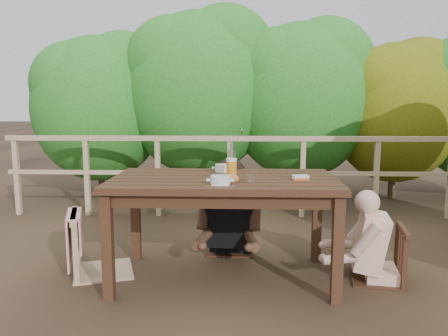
{
  "coord_description": "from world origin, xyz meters",
  "views": [
    {
      "loc": [
        0.13,
        -3.46,
        1.42
      ],
      "look_at": [
        0.0,
        0.05,
        0.9
      ],
      "focal_mm": 35.74,
      "sensor_mm": 36.0,
      "label": 1
    }
  ],
  "objects_px": {
    "chair_left": "(101,215)",
    "bread_roll": "(231,179)",
    "soup_far": "(223,169)",
    "tumbler": "(252,180)",
    "butter_tub": "(300,179)",
    "woman": "(231,180)",
    "chair_right": "(379,229)",
    "soup_near": "(220,181)",
    "bottle": "(232,161)",
    "beer_glass": "(232,169)",
    "table": "(224,229)",
    "chair_far": "(231,206)",
    "diner_right": "(384,207)"
  },
  "relations": [
    {
      "from": "tumbler",
      "to": "butter_tub",
      "type": "xyz_separation_m",
      "value": [
        0.38,
        0.17,
        -0.02
      ]
    },
    {
      "from": "woman",
      "to": "bottle",
      "type": "bearing_deg",
      "value": 94.64
    },
    {
      "from": "chair_left",
      "to": "diner_right",
      "type": "xyz_separation_m",
      "value": [
        2.29,
        -0.08,
        0.1
      ]
    },
    {
      "from": "chair_left",
      "to": "chair_right",
      "type": "distance_m",
      "value": 2.26
    },
    {
      "from": "woman",
      "to": "bread_roll",
      "type": "relative_size",
      "value": 10.69
    },
    {
      "from": "beer_glass",
      "to": "tumbler",
      "type": "height_order",
      "value": "beer_glass"
    },
    {
      "from": "butter_tub",
      "to": "woman",
      "type": "bearing_deg",
      "value": 115.53
    },
    {
      "from": "woman",
      "to": "tumbler",
      "type": "distance_m",
      "value": 0.98
    },
    {
      "from": "tumbler",
      "to": "butter_tub",
      "type": "bearing_deg",
      "value": 23.73
    },
    {
      "from": "table",
      "to": "soup_near",
      "type": "height_order",
      "value": "soup_near"
    },
    {
      "from": "diner_right",
      "to": "soup_far",
      "type": "bearing_deg",
      "value": 87.23
    },
    {
      "from": "bottle",
      "to": "butter_tub",
      "type": "height_order",
      "value": "bottle"
    },
    {
      "from": "woman",
      "to": "soup_near",
      "type": "xyz_separation_m",
      "value": [
        -0.06,
        -1.01,
        0.16
      ]
    },
    {
      "from": "tumbler",
      "to": "butter_tub",
      "type": "relative_size",
      "value": 0.7
    },
    {
      "from": "chair_far",
      "to": "tumbler",
      "type": "height_order",
      "value": "tumbler"
    },
    {
      "from": "table",
      "to": "woman",
      "type": "bearing_deg",
      "value": 86.49
    },
    {
      "from": "soup_near",
      "to": "tumbler",
      "type": "height_order",
      "value": "tumbler"
    },
    {
      "from": "table",
      "to": "butter_tub",
      "type": "distance_m",
      "value": 0.74
    },
    {
      "from": "chair_far",
      "to": "beer_glass",
      "type": "distance_m",
      "value": 0.79
    },
    {
      "from": "chair_right",
      "to": "butter_tub",
      "type": "bearing_deg",
      "value": -72.1
    },
    {
      "from": "tumbler",
      "to": "woman",
      "type": "bearing_deg",
      "value": 100.33
    },
    {
      "from": "woman",
      "to": "bottle",
      "type": "relative_size",
      "value": 4.93
    },
    {
      "from": "diner_right",
      "to": "tumbler",
      "type": "height_order",
      "value": "diner_right"
    },
    {
      "from": "diner_right",
      "to": "table",
      "type": "bearing_deg",
      "value": 100.33
    },
    {
      "from": "woman",
      "to": "butter_tub",
      "type": "xyz_separation_m",
      "value": [
        0.55,
        -0.78,
        0.15
      ]
    },
    {
      "from": "chair_far",
      "to": "woman",
      "type": "relative_size",
      "value": 0.64
    },
    {
      "from": "woman",
      "to": "beer_glass",
      "type": "xyz_separation_m",
      "value": [
        0.02,
        -0.67,
        0.2
      ]
    },
    {
      "from": "chair_far",
      "to": "soup_near",
      "type": "bearing_deg",
      "value": -90.38
    },
    {
      "from": "chair_left",
      "to": "woman",
      "type": "xyz_separation_m",
      "value": [
        1.07,
        0.61,
        0.2
      ]
    },
    {
      "from": "beer_glass",
      "to": "bread_roll",
      "type": "bearing_deg",
      "value": -90.62
    },
    {
      "from": "soup_far",
      "to": "bottle",
      "type": "bearing_deg",
      "value": -72.5
    },
    {
      "from": "soup_near",
      "to": "butter_tub",
      "type": "height_order",
      "value": "soup_near"
    },
    {
      "from": "bread_roll",
      "to": "chair_left",
      "type": "bearing_deg",
      "value": 165.2
    },
    {
      "from": "chair_left",
      "to": "tumbler",
      "type": "xyz_separation_m",
      "value": [
        1.24,
        -0.34,
        0.36
      ]
    },
    {
      "from": "soup_far",
      "to": "bottle",
      "type": "distance_m",
      "value": 0.28
    },
    {
      "from": "chair_right",
      "to": "butter_tub",
      "type": "distance_m",
      "value": 0.78
    },
    {
      "from": "diner_right",
      "to": "soup_near",
      "type": "height_order",
      "value": "diner_right"
    },
    {
      "from": "soup_far",
      "to": "bread_roll",
      "type": "relative_size",
      "value": 1.85
    },
    {
      "from": "beer_glass",
      "to": "bottle",
      "type": "distance_m",
      "value": 0.06
    },
    {
      "from": "chair_far",
      "to": "chair_right",
      "type": "height_order",
      "value": "chair_far"
    },
    {
      "from": "soup_near",
      "to": "diner_right",
      "type": "bearing_deg",
      "value": 13.85
    },
    {
      "from": "bottle",
      "to": "diner_right",
      "type": "bearing_deg",
      "value": -1.82
    },
    {
      "from": "chair_far",
      "to": "bread_roll",
      "type": "xyz_separation_m",
      "value": [
        0.01,
        -0.88,
        0.41
      ]
    },
    {
      "from": "table",
      "to": "chair_right",
      "type": "relative_size",
      "value": 2.1
    },
    {
      "from": "soup_near",
      "to": "chair_left",
      "type": "bearing_deg",
      "value": 158.6
    },
    {
      "from": "chair_right",
      "to": "beer_glass",
      "type": "distance_m",
      "value": 1.27
    },
    {
      "from": "soup_near",
      "to": "bottle",
      "type": "height_order",
      "value": "bottle"
    },
    {
      "from": "chair_left",
      "to": "bread_roll",
      "type": "distance_m",
      "value": 1.17
    },
    {
      "from": "woman",
      "to": "butter_tub",
      "type": "distance_m",
      "value": 0.97
    },
    {
      "from": "soup_near",
      "to": "chair_right",
      "type": "bearing_deg",
      "value": 14.17
    }
  ]
}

